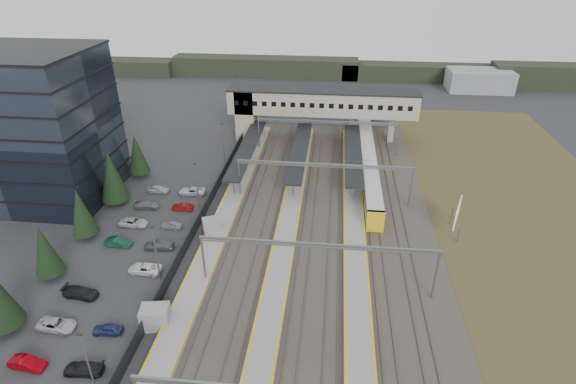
# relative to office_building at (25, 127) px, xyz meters

# --- Properties ---
(ground) EXTENTS (220.00, 220.00, 0.00)m
(ground) POSITION_rel_office_building_xyz_m (36.00, -12.00, -12.19)
(ground) COLOR #2B2B2D
(ground) RESTS_ON ground
(office_building) EXTENTS (24.30, 18.30, 24.30)m
(office_building) POSITION_rel_office_building_xyz_m (0.00, 0.00, 0.00)
(office_building) COLOR #323E4D
(office_building) RESTS_ON ground
(conifer_row) EXTENTS (4.42, 49.82, 9.50)m
(conifer_row) POSITION_rel_office_building_xyz_m (14.00, -15.86, -7.36)
(conifer_row) COLOR black
(conifer_row) RESTS_ON ground
(car_park) EXTENTS (10.62, 44.59, 1.28)m
(car_park) POSITION_rel_office_building_xyz_m (22.43, -17.79, -11.58)
(car_park) COLOR silver
(car_park) RESTS_ON ground
(lampposts) EXTENTS (0.50, 53.25, 8.07)m
(lampposts) POSITION_rel_office_building_xyz_m (28.00, -10.75, -7.86)
(lampposts) COLOR slate
(lampposts) RESTS_ON ground
(fence) EXTENTS (0.08, 90.00, 2.00)m
(fence) POSITION_rel_office_building_xyz_m (29.50, -7.00, -11.19)
(fence) COLOR #26282B
(fence) RESTS_ON ground
(relay_cabin_near) EXTENTS (3.45, 2.76, 2.60)m
(relay_cabin_near) POSITION_rel_office_building_xyz_m (30.43, -27.77, -10.89)
(relay_cabin_near) COLOR gray
(relay_cabin_near) RESTS_ON ground
(relay_cabin_far) EXTENTS (3.16, 2.93, 2.33)m
(relay_cabin_far) POSITION_rel_office_building_xyz_m (31.92, -8.80, -11.03)
(relay_cabin_far) COLOR gray
(relay_cabin_far) RESTS_ON ground
(rail_corridor) EXTENTS (34.00, 90.00, 0.92)m
(rail_corridor) POSITION_rel_office_building_xyz_m (45.34, -7.00, -11.90)
(rail_corridor) COLOR #38312B
(rail_corridor) RESTS_ON ground
(canopies) EXTENTS (23.10, 30.00, 3.28)m
(canopies) POSITION_rel_office_building_xyz_m (43.00, 15.00, -8.27)
(canopies) COLOR black
(canopies) RESTS_ON ground
(footbridge) EXTENTS (40.40, 6.40, 11.20)m
(footbridge) POSITION_rel_office_building_xyz_m (43.70, 30.00, -4.26)
(footbridge) COLOR tan
(footbridge) RESTS_ON ground
(gantries) EXTENTS (28.40, 62.28, 7.17)m
(gantries) POSITION_rel_office_building_xyz_m (48.00, -9.00, -6.20)
(gantries) COLOR slate
(gantries) RESTS_ON ground
(train) EXTENTS (2.62, 54.62, 3.29)m
(train) POSITION_rel_office_building_xyz_m (56.00, 20.62, -10.32)
(train) COLOR silver
(train) RESTS_ON ground
(billboard) EXTENTS (2.12, 5.55, 4.94)m
(billboard) POSITION_rel_office_building_xyz_m (67.79, -4.95, -8.88)
(billboard) COLOR slate
(billboard) RESTS_ON ground
(scrub_east) EXTENTS (34.00, 120.00, 0.06)m
(scrub_east) POSITION_rel_office_building_xyz_m (81.00, -7.00, -12.16)
(scrub_east) COLOR #444125
(scrub_east) RESTS_ON ground
(treeline_far) EXTENTS (170.00, 19.00, 7.00)m
(treeline_far) POSITION_rel_office_building_xyz_m (59.81, 80.28, -9.24)
(treeline_far) COLOR black
(treeline_far) RESTS_ON ground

